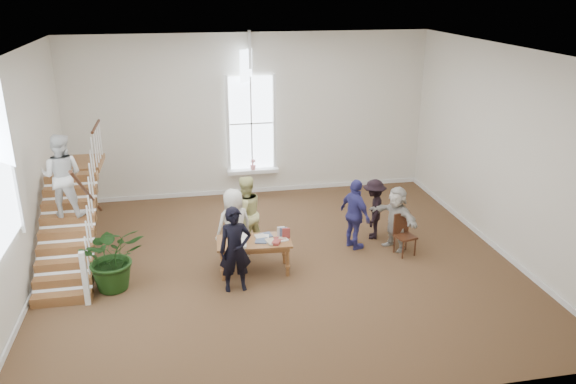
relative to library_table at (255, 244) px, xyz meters
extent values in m
plane|color=#4F381F|center=(0.57, 0.27, -0.64)|extent=(10.00, 10.00, 0.00)
plane|color=silver|center=(0.57, 4.77, 1.61)|extent=(10.00, 0.00, 10.00)
plane|color=silver|center=(0.57, -4.23, 1.61)|extent=(10.00, 0.00, 10.00)
plane|color=silver|center=(-4.43, 0.27, 1.61)|extent=(0.00, 9.00, 9.00)
plane|color=silver|center=(5.57, 0.27, 1.61)|extent=(0.00, 9.00, 9.00)
plane|color=white|center=(0.57, 0.27, 3.86)|extent=(10.00, 10.00, 0.00)
cube|color=white|center=(0.57, 4.59, 0.06)|extent=(1.45, 0.28, 0.10)
plane|color=white|center=(0.57, 4.71, 1.41)|extent=(2.60, 0.00, 2.60)
plane|color=white|center=(0.57, 4.71, 3.01)|extent=(0.60, 0.60, 0.85)
cube|color=white|center=(0.57, 4.74, -0.58)|extent=(10.00, 0.04, 0.12)
imported|color=pink|center=(0.57, 4.56, 0.26)|extent=(0.17, 0.17, 0.30)
cube|color=brown|center=(-3.78, -0.53, -0.54)|extent=(1.10, 0.30, 0.20)
cube|color=brown|center=(-3.78, -0.23, -0.34)|extent=(1.10, 0.30, 0.20)
cube|color=brown|center=(-3.78, 0.07, -0.14)|extent=(1.10, 0.30, 0.20)
cube|color=brown|center=(-3.78, 0.37, 0.06)|extent=(1.10, 0.30, 0.20)
cube|color=brown|center=(-3.78, 0.67, 0.26)|extent=(1.10, 0.30, 0.20)
cube|color=brown|center=(-3.78, 0.97, 0.46)|extent=(1.10, 0.30, 0.20)
cube|color=brown|center=(-3.78, 1.27, 0.66)|extent=(1.10, 0.30, 0.20)
cube|color=brown|center=(-3.78, 1.57, 0.86)|extent=(1.10, 0.30, 0.20)
cube|color=brown|center=(-3.78, 1.87, 1.06)|extent=(1.10, 0.30, 0.20)
cube|color=brown|center=(-3.78, 2.77, 1.10)|extent=(1.10, 1.20, 0.12)
cube|color=white|center=(-3.29, -0.68, -0.09)|extent=(0.10, 0.10, 1.10)
cylinder|color=#391C0F|center=(-3.28, 0.67, 1.11)|extent=(0.07, 2.74, 1.86)
imported|color=silver|center=(-3.78, 0.97, 1.42)|extent=(0.94, 0.79, 1.72)
cube|color=brown|center=(-0.01, 0.00, 0.06)|extent=(1.57, 0.85, 0.05)
cube|color=brown|center=(-0.01, 0.00, -0.02)|extent=(1.45, 0.72, 0.10)
cylinder|color=brown|center=(-0.69, -0.25, -0.31)|extent=(0.07, 0.07, 0.67)
cylinder|color=brown|center=(0.64, -0.32, -0.31)|extent=(0.07, 0.07, 0.67)
cylinder|color=brown|center=(-0.66, 0.32, -0.31)|extent=(0.07, 0.07, 0.67)
cylinder|color=brown|center=(0.67, 0.25, -0.31)|extent=(0.07, 0.07, 0.67)
cube|color=silver|center=(-0.27, 0.14, 0.10)|extent=(0.32, 0.36, 0.04)
cube|color=beige|center=(0.14, 0.14, 0.10)|extent=(0.23, 0.23, 0.03)
cube|color=tan|center=(0.32, -0.16, 0.10)|extent=(0.19, 0.28, 0.04)
cube|color=silver|center=(-0.29, -0.19, 0.11)|extent=(0.24, 0.32, 0.05)
cube|color=#4C5972|center=(0.28, 0.20, 0.09)|extent=(0.26, 0.28, 0.02)
cube|color=maroon|center=(0.51, -0.04, 0.09)|extent=(0.23, 0.24, 0.02)
cube|color=white|center=(-0.27, 0.25, 0.11)|extent=(0.28, 0.32, 0.05)
cube|color=#BFB299|center=(0.32, -0.17, 0.10)|extent=(0.24, 0.32, 0.04)
cube|color=silver|center=(0.17, 0.14, 0.09)|extent=(0.24, 0.27, 0.02)
cube|color=beige|center=(-0.48, 0.07, 0.10)|extent=(0.19, 0.29, 0.03)
cube|color=tan|center=(0.60, 0.03, 0.10)|extent=(0.22, 0.29, 0.03)
cube|color=silver|center=(0.19, 0.08, 0.09)|extent=(0.28, 0.34, 0.02)
cube|color=#4C5972|center=(0.14, -0.05, 0.09)|extent=(0.30, 0.33, 0.03)
cube|color=maroon|center=(0.42, -0.23, 0.11)|extent=(0.22, 0.25, 0.06)
cube|color=white|center=(0.58, -0.08, 0.09)|extent=(0.25, 0.25, 0.02)
imported|color=black|center=(-0.46, -0.65, 0.23)|extent=(0.65, 0.44, 1.74)
imported|color=silver|center=(-0.36, 0.60, 0.19)|extent=(0.93, 0.75, 1.65)
imported|color=#D9D787|center=(-0.06, 1.10, 0.24)|extent=(1.04, 0.94, 1.75)
imported|color=navy|center=(2.38, 0.70, 0.19)|extent=(0.72, 1.05, 1.65)
imported|color=black|center=(2.98, 1.15, 0.09)|extent=(0.84, 1.07, 1.45)
imported|color=#B9B2A6|center=(3.28, 0.50, 0.11)|extent=(1.02, 1.43, 1.49)
imported|color=#173711|center=(-2.82, -0.14, 0.05)|extent=(1.42, 1.29, 1.38)
cube|color=#391C0F|center=(3.40, 0.17, -0.21)|extent=(0.49, 0.49, 0.05)
cube|color=#391C0F|center=(3.35, 0.34, 0.05)|extent=(0.40, 0.14, 0.48)
cylinder|color=#391C0F|center=(3.28, -0.03, -0.43)|extent=(0.04, 0.04, 0.42)
cylinder|color=#391C0F|center=(3.59, 0.05, -0.43)|extent=(0.04, 0.04, 0.42)
cylinder|color=#391C0F|center=(3.20, 0.28, -0.43)|extent=(0.04, 0.04, 0.42)
cylinder|color=#391C0F|center=(3.51, 0.36, -0.43)|extent=(0.04, 0.04, 0.42)
camera|label=1|loc=(-1.30, -10.45, 5.10)|focal=35.00mm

